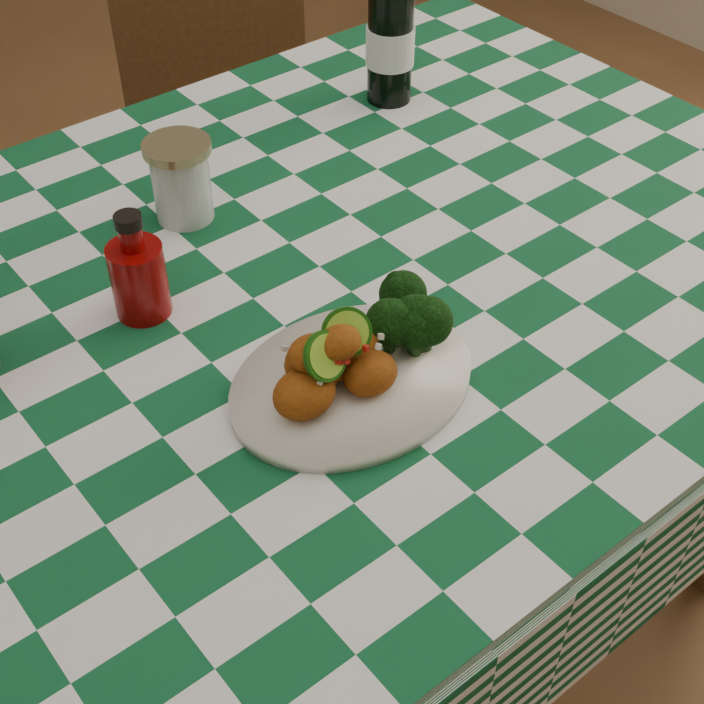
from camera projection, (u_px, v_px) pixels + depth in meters
ground at (284, 640)px, 1.73m from camera, size 5.00×5.00×0.00m
dining_table at (271, 500)px, 1.47m from camera, size 1.66×1.06×0.79m
plate at (352, 383)px, 1.08m from camera, size 0.29×0.23×0.02m
fried_chicken_pile at (335, 358)px, 1.04m from camera, size 0.13×0.10×0.08m
broccoli_side at (405, 316)px, 1.10m from camera, size 0.09×0.09×0.07m
ketchup_bottle at (136, 265)px, 1.14m from camera, size 0.07×0.07×0.14m
mason_jar at (181, 181)px, 1.29m from camera, size 0.10×0.10×0.11m
beer_bottle at (391, 23)px, 1.49m from camera, size 0.08×0.08×0.25m
wooden_chair_right at (238, 181)px, 2.05m from camera, size 0.51×0.52×0.85m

